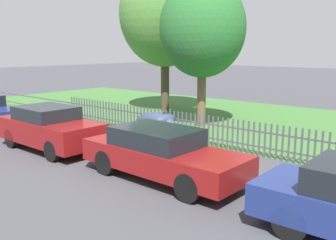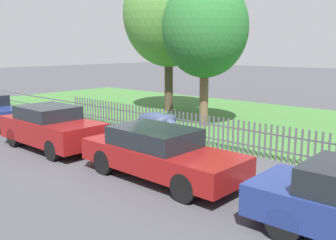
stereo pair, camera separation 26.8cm
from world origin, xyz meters
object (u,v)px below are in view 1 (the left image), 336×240
object	(u,v)px
parked_car_black_saloon	(50,127)
tree_behind_motorcycle	(203,28)
covered_motorcycle	(157,125)
parked_car_navy_estate	(161,153)
tree_nearest_kerb	(165,14)

from	to	relation	value
parked_car_black_saloon	tree_behind_motorcycle	bearing A→B (deg)	76.43
covered_motorcycle	parked_car_navy_estate	bearing A→B (deg)	-42.95
parked_car_black_saloon	parked_car_navy_estate	bearing A→B (deg)	2.77
tree_nearest_kerb	covered_motorcycle	bearing A→B (deg)	-51.55
covered_motorcycle	tree_nearest_kerb	world-z (taller)	tree_nearest_kerb
parked_car_navy_estate	tree_behind_motorcycle	xyz separation A→B (m)	(-3.16, 6.24, 3.47)
parked_car_black_saloon	tree_behind_motorcycle	xyz separation A→B (m)	(1.59, 6.45, 3.42)
parked_car_navy_estate	covered_motorcycle	bearing A→B (deg)	134.70
parked_car_black_saloon	parked_car_navy_estate	world-z (taller)	parked_car_black_saloon
parked_car_black_saloon	tree_nearest_kerb	xyz separation A→B (m)	(-2.25, 8.50, 4.35)
parked_car_navy_estate	tree_nearest_kerb	distance (m)	11.71
tree_nearest_kerb	tree_behind_motorcycle	world-z (taller)	tree_nearest_kerb
parked_car_black_saloon	tree_behind_motorcycle	distance (m)	7.47
covered_motorcycle	tree_nearest_kerb	distance (m)	8.52
parked_car_black_saloon	covered_motorcycle	world-z (taller)	parked_car_black_saloon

